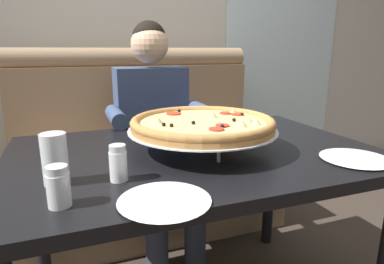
% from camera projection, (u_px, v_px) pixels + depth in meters
% --- Properties ---
extents(back_wall_with_window, '(6.00, 0.12, 2.80)m').
position_uv_depth(back_wall_with_window, '(124.00, 10.00, 2.42)').
color(back_wall_with_window, beige).
rests_on(back_wall_with_window, ground_plane).
extents(window_panel, '(1.10, 0.02, 2.80)m').
position_uv_depth(window_panel, '(284.00, 16.00, 2.81)').
color(window_panel, white).
rests_on(window_panel, ground_plane).
extents(booth_bench, '(1.62, 0.78, 1.13)m').
position_uv_depth(booth_bench, '(145.00, 162.00, 2.15)').
color(booth_bench, '#937556').
rests_on(booth_bench, ground_plane).
extents(dining_table, '(1.35, 0.89, 0.75)m').
position_uv_depth(dining_table, '(195.00, 171.00, 1.25)').
color(dining_table, black).
rests_on(dining_table, ground_plane).
extents(diner_main, '(0.54, 0.64, 1.27)m').
position_uv_depth(diner_main, '(156.00, 124.00, 1.83)').
color(diner_main, '#2D3342').
rests_on(diner_main, ground_plane).
extents(pizza, '(0.55, 0.55, 0.13)m').
position_uv_depth(pizza, '(203.00, 124.00, 1.20)').
color(pizza, silver).
rests_on(pizza, dining_table).
extents(shaker_pepper_flakes, '(0.06, 0.06, 0.10)m').
position_uv_depth(shaker_pepper_flakes, '(59.00, 189.00, 0.78)').
color(shaker_pepper_flakes, white).
rests_on(shaker_pepper_flakes, dining_table).
extents(shaker_parmesan, '(0.05, 0.05, 0.11)m').
position_uv_depth(shaker_parmesan, '(118.00, 166.00, 0.93)').
color(shaker_parmesan, white).
rests_on(shaker_parmesan, dining_table).
extents(plate_near_left, '(0.23, 0.23, 0.02)m').
position_uv_depth(plate_near_left, '(164.00, 198.00, 0.81)').
color(plate_near_left, white).
rests_on(plate_near_left, dining_table).
extents(plate_near_right, '(0.24, 0.24, 0.02)m').
position_uv_depth(plate_near_right, '(356.00, 157.00, 1.12)').
color(plate_near_right, white).
rests_on(plate_near_right, dining_table).
extents(drinking_glass, '(0.07, 0.07, 0.15)m').
position_uv_depth(drinking_glass, '(55.00, 162.00, 0.91)').
color(drinking_glass, silver).
rests_on(drinking_glass, dining_table).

